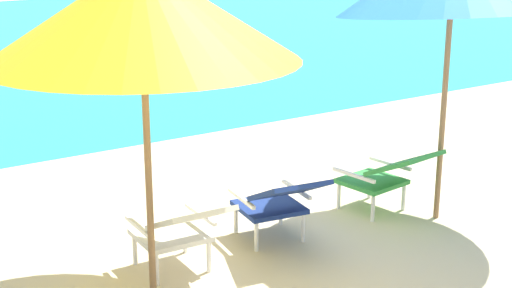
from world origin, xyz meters
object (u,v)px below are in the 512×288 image
(lounge_chair_center, at_px, (278,200))
(lounge_chair_right, at_px, (387,173))
(beach_umbrella_left, at_px, (142,11))
(lounge_chair_left, at_px, (180,228))

(lounge_chair_center, relative_size, lounge_chair_right, 1.01)
(beach_umbrella_left, bearing_deg, lounge_chair_center, 9.74)
(lounge_chair_right, relative_size, beach_umbrella_left, 0.34)
(lounge_chair_center, xyz_separation_m, lounge_chair_right, (1.22, 0.01, 0.00))
(lounge_chair_right, bearing_deg, lounge_chair_left, -177.80)
(beach_umbrella_left, bearing_deg, lounge_chair_left, 24.89)
(lounge_chair_left, relative_size, lounge_chair_right, 0.96)
(lounge_chair_right, bearing_deg, beach_umbrella_left, -174.78)
(lounge_chair_left, height_order, lounge_chair_right, same)
(lounge_chair_center, height_order, lounge_chair_right, same)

